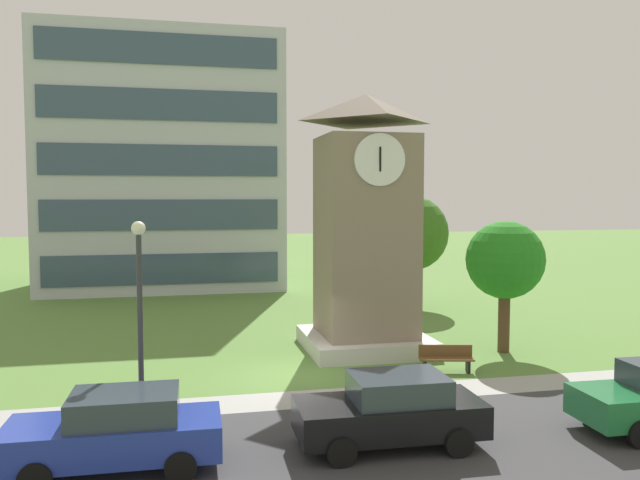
% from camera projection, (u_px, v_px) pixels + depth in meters
% --- Properties ---
extents(ground_plane, '(160.00, 160.00, 0.00)m').
position_uv_depth(ground_plane, '(301.00, 376.00, 20.79)').
color(ground_plane, '#567F38').
extents(street_asphalt, '(120.00, 7.20, 0.01)m').
position_uv_depth(street_asphalt, '(357.00, 459.00, 14.19)').
color(street_asphalt, '#38383A').
rests_on(street_asphalt, ground).
extents(kerb_strip, '(120.00, 1.60, 0.01)m').
position_uv_depth(kerb_strip, '(316.00, 398.00, 18.47)').
color(kerb_strip, '#9E9E99').
rests_on(kerb_strip, ground).
extents(office_building, '(14.76, 10.92, 16.00)m').
position_uv_depth(office_building, '(164.00, 165.00, 42.32)').
color(office_building, '#B7BCC6').
rests_on(office_building, ground).
extents(clock_tower, '(4.54, 4.54, 9.69)m').
position_uv_depth(clock_tower, '(365.00, 238.00, 24.15)').
color(clock_tower, gray).
rests_on(clock_tower, ground).
extents(park_bench, '(1.86, 0.88, 0.88)m').
position_uv_depth(park_bench, '(446.00, 358.00, 21.25)').
color(park_bench, brown).
rests_on(park_bench, ground).
extents(street_lamp, '(0.36, 0.36, 5.23)m').
position_uv_depth(street_lamp, '(140.00, 296.00, 16.31)').
color(street_lamp, '#333338').
rests_on(street_lamp, ground).
extents(tree_streetside, '(2.92, 2.92, 4.96)m').
position_uv_depth(tree_streetside, '(505.00, 261.00, 23.81)').
color(tree_streetside, '#513823').
rests_on(tree_streetside, ground).
extents(tree_near_tower, '(4.00, 4.00, 5.94)m').
position_uv_depth(tree_near_tower, '(411.00, 233.00, 33.64)').
color(tree_near_tower, '#513823').
rests_on(tree_near_tower, ground).
extents(parked_car_blue, '(4.53, 2.05, 1.69)m').
position_uv_depth(parked_car_blue, '(117.00, 431.00, 13.55)').
color(parked_car_blue, '#23389E').
rests_on(parked_car_blue, ground).
extents(parked_car_black, '(4.41, 2.12, 1.69)m').
position_uv_depth(parked_car_black, '(391.00, 410.00, 14.88)').
color(parked_car_black, black).
rests_on(parked_car_black, ground).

